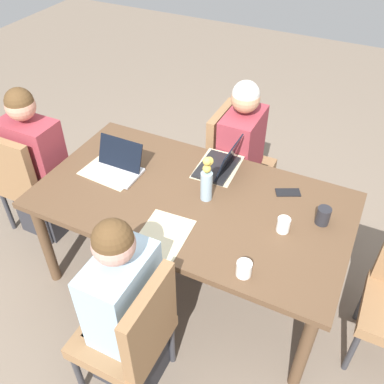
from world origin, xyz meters
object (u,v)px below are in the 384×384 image
flower_vase (207,180)px  phone_black (288,192)px  person_far_left_mid (126,315)px  chair_head_right_left_far (27,178)px  laptop_head_right_left_far (117,166)px  coffee_mug_near_left (244,269)px  chair_near_left_near (233,159)px  chair_far_left_mid (133,333)px  laptop_near_left_near (220,164)px  coffee_mug_near_right (283,225)px  dining_table (192,207)px  coffee_mug_centre_left (323,216)px  person_near_left_near (240,163)px  person_head_right_left_far (39,171)px

flower_vase → phone_black: size_ratio=2.03×
person_far_left_mid → chair_head_right_left_far: 1.47m
flower_vase → laptop_head_right_left_far: flower_vase is taller
coffee_mug_near_left → phone_black: 0.71m
chair_near_left_near → chair_far_left_mid: (-0.10, 1.62, 0.00)m
coffee_mug_near_left → flower_vase: bearing=-47.4°
laptop_near_left_near → phone_black: laptop_near_left_near is taller
coffee_mug_near_right → phone_black: bearing=-78.9°
dining_table → laptop_near_left_near: size_ratio=5.95×
laptop_near_left_near → coffee_mug_centre_left: bearing=164.1°
chair_far_left_mid → coffee_mug_near_left: size_ratio=10.86×
laptop_near_left_near → phone_black: bearing=175.8°
person_near_left_near → coffee_mug_centre_left: size_ratio=11.16×
chair_near_left_near → chair_head_right_left_far: 1.56m
person_head_right_left_far → phone_black: (-1.77, -0.31, 0.22)m
chair_far_left_mid → chair_head_right_left_far: same height
dining_table → coffee_mug_centre_left: coffee_mug_centre_left is taller
chair_near_left_near → person_head_right_left_far: 1.46m
person_head_right_left_far → coffee_mug_centre_left: (-2.01, -0.14, 0.27)m
laptop_near_left_near → coffee_mug_near_right: bearing=145.9°
chair_near_left_near → phone_black: (-0.55, 0.50, 0.25)m
coffee_mug_near_right → laptop_near_left_near: bearing=-34.1°
dining_table → person_head_right_left_far: bearing=0.1°
chair_far_left_mid → person_head_right_left_far: bearing=-31.6°
flower_vase → laptop_head_right_left_far: 0.64m
laptop_head_right_left_far → coffee_mug_centre_left: laptop_head_right_left_far is taller
coffee_mug_centre_left → phone_black: bearing=-34.4°
person_head_right_left_far → phone_black: 1.81m
dining_table → chair_head_right_left_far: chair_head_right_left_far is taller
person_near_left_near → phone_black: bearing=136.8°
chair_head_right_left_far → laptop_head_right_left_far: laptop_head_right_left_far is taller
chair_far_left_mid → coffee_mug_centre_left: size_ratio=8.40×
chair_far_left_mid → person_far_left_mid: person_far_left_mid is taller
dining_table → person_near_left_near: bearing=-92.9°
person_head_right_left_far → coffee_mug_near_left: size_ratio=14.42×
chair_near_left_near → chair_far_left_mid: 1.62m
dining_table → phone_black: (-0.51, -0.30, 0.08)m
chair_far_left_mid → flower_vase: (-0.02, -0.85, 0.39)m
person_far_left_mid → laptop_near_left_near: person_far_left_mid is taller
chair_near_left_near → laptop_near_left_near: bearing=99.4°
chair_near_left_near → phone_black: bearing=137.4°
person_far_left_mid → coffee_mug_near_left: bearing=-145.2°
chair_near_left_near → person_near_left_near: person_near_left_near is taller
coffee_mug_near_left → chair_far_left_mid: bearing=43.7°
dining_table → flower_vase: size_ratio=6.26×
laptop_head_right_left_far → laptop_near_left_near: (-0.59, -0.32, 0.00)m
person_far_left_mid → laptop_near_left_near: bearing=-92.9°
person_head_right_left_far → coffee_mug_centre_left: 2.03m
person_far_left_mid → person_head_right_left_far: (1.24, -0.75, 0.00)m
laptop_near_left_near → phone_black: (-0.47, 0.03, -0.04)m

